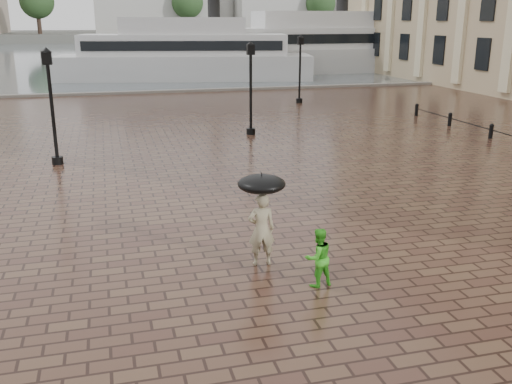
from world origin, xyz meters
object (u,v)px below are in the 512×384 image
child_pedestrian (318,257)px  ferry_near (185,54)px  adult_pedestrian (261,229)px  ferry_far (314,48)px  street_lamps (152,83)px

child_pedestrian → ferry_near: 44.64m
adult_pedestrian → ferry_far: ferry_far is taller
street_lamps → ferry_near: 24.67m
street_lamps → ferry_far: (19.63, 28.41, 0.27)m
adult_pedestrian → child_pedestrian: 1.67m
adult_pedestrian → ferry_near: ferry_near is taller
child_pedestrian → ferry_near: bearing=-106.1°
street_lamps → ferry_far: 34.53m
adult_pedestrian → ferry_far: bearing=-107.1°
adult_pedestrian → ferry_near: bearing=-91.1°
ferry_near → ferry_far: bearing=27.6°
adult_pedestrian → ferry_far: (18.80, 47.36, 1.72)m
child_pedestrian → ferry_far: bearing=-121.9°
adult_pedestrian → street_lamps: bearing=-83.0°
street_lamps → child_pedestrian: (1.71, -20.34, -1.67)m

